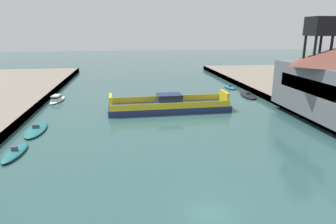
# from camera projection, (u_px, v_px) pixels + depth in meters

# --- Properties ---
(ground_plane) EXTENTS (400.00, 400.00, 0.00)m
(ground_plane) POSITION_uv_depth(u_px,v_px,m) (209.00, 213.00, 24.40)
(ground_plane) COLOR #335B5B
(chain_ferry) EXTENTS (22.44, 6.72, 3.30)m
(chain_ferry) POSITION_uv_depth(u_px,v_px,m) (169.00, 105.00, 55.13)
(chain_ferry) COLOR navy
(chain_ferry) RESTS_ON ground
(moored_boat_near_left) EXTENTS (2.97, 7.55, 1.38)m
(moored_boat_near_left) POSITION_uv_depth(u_px,v_px,m) (57.00, 99.00, 62.49)
(moored_boat_near_left) COLOR white
(moored_boat_near_left) RESTS_ON ground
(moored_boat_near_right) EXTENTS (2.78, 8.00, 1.00)m
(moored_boat_near_right) POSITION_uv_depth(u_px,v_px,m) (36.00, 129.00, 44.13)
(moored_boat_near_right) COLOR #237075
(moored_boat_near_right) RESTS_ON ground
(moored_boat_mid_right) EXTENTS (2.38, 5.90, 0.97)m
(moored_boat_mid_right) POSITION_uv_depth(u_px,v_px,m) (230.00, 87.00, 76.73)
(moored_boat_mid_right) COLOR #237075
(moored_boat_mid_right) RESTS_ON ground
(moored_boat_far_left) EXTENTS (3.43, 8.10, 1.03)m
(moored_boat_far_left) POSITION_uv_depth(u_px,v_px,m) (248.00, 95.00, 67.27)
(moored_boat_far_left) COLOR black
(moored_boat_far_left) RESTS_ON ground
(moored_boat_far_right) EXTENTS (2.33, 6.54, 1.04)m
(moored_boat_far_right) POSITION_uv_depth(u_px,v_px,m) (15.00, 152.00, 35.80)
(moored_boat_far_right) COLOR #237075
(moored_boat_far_right) RESTS_ON ground
(crane_tower) EXTENTS (3.82, 3.82, 15.41)m
(crane_tower) POSITION_uv_depth(u_px,v_px,m) (319.00, 35.00, 50.40)
(crane_tower) COLOR black
(crane_tower) RESTS_ON quay_right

